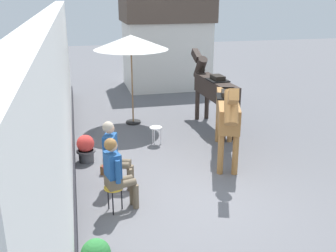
% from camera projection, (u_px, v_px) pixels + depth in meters
% --- Properties ---
extents(ground_plane, '(40.00, 40.00, 0.00)m').
position_uv_depth(ground_plane, '(167.00, 141.00, 10.34)').
color(ground_plane, slate).
extents(pub_facade_wall, '(0.34, 14.00, 3.40)m').
position_uv_depth(pub_facade_wall, '(60.00, 106.00, 7.91)').
color(pub_facade_wall, white).
rests_on(pub_facade_wall, ground_plane).
extents(distant_cottage, '(3.40, 2.60, 3.50)m').
position_uv_depth(distant_cottage, '(166.00, 42.00, 15.74)').
color(distant_cottage, silver).
rests_on(distant_cottage, ground_plane).
extents(seated_visitor_near, '(0.61, 0.48, 1.39)m').
position_uv_depth(seated_visitor_near, '(116.00, 171.00, 6.84)').
color(seated_visitor_near, gold).
rests_on(seated_visitor_near, ground_plane).
extents(seated_visitor_far, '(0.61, 0.49, 1.39)m').
position_uv_depth(seated_visitor_far, '(114.00, 152.00, 7.65)').
color(seated_visitor_far, red).
rests_on(seated_visitor_far, ground_plane).
extents(saddled_horse_near, '(1.22, 2.88, 2.06)m').
position_uv_depth(saddled_horse_near, '(228.00, 111.00, 8.92)').
color(saddled_horse_near, '#9E6B38').
rests_on(saddled_horse_near, ground_plane).
extents(saddled_horse_far, '(0.57, 3.00, 2.06)m').
position_uv_depth(saddled_horse_far, '(214.00, 88.00, 11.02)').
color(saddled_horse_far, '#2D231E').
rests_on(saddled_horse_far, ground_plane).
extents(flower_planter_farthest, '(0.43, 0.43, 0.64)m').
position_uv_depth(flower_planter_farthest, '(86.00, 148.00, 9.01)').
color(flower_planter_farthest, '#4C4C51').
rests_on(flower_planter_farthest, ground_plane).
extents(cafe_parasol, '(2.10, 2.10, 2.58)m').
position_uv_depth(cafe_parasol, '(131.00, 43.00, 10.99)').
color(cafe_parasol, black).
rests_on(cafe_parasol, ground_plane).
extents(spare_stool_white, '(0.32, 0.32, 0.46)m').
position_uv_depth(spare_stool_white, '(156.00, 129.00, 10.02)').
color(spare_stool_white, white).
rests_on(spare_stool_white, ground_plane).
extents(satchel_bag, '(0.30, 0.18, 0.20)m').
position_uv_depth(satchel_bag, '(107.00, 170.00, 8.44)').
color(satchel_bag, brown).
rests_on(satchel_bag, ground_plane).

